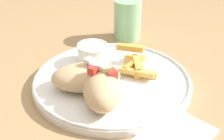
# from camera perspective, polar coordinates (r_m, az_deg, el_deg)

# --- Properties ---
(table) EXTENTS (1.56, 1.56, 0.71)m
(table) POSITION_cam_1_polar(r_m,az_deg,el_deg) (0.67, 1.58, -5.08)
(table) COLOR #9E7A51
(table) RESTS_ON ground_plane
(plate) EXTENTS (0.31, 0.31, 0.02)m
(plate) POSITION_cam_1_polar(r_m,az_deg,el_deg) (0.61, 0.00, -1.97)
(plate) COLOR white
(plate) RESTS_ON table
(pita_sandwich_near) EXTENTS (0.12, 0.13, 0.07)m
(pita_sandwich_near) POSITION_cam_1_polar(r_m,az_deg,el_deg) (0.53, -1.79, -3.39)
(pita_sandwich_near) COLOR tan
(pita_sandwich_near) RESTS_ON plate
(pita_sandwich_far) EXTENTS (0.15, 0.14, 0.06)m
(pita_sandwich_far) POSITION_cam_1_polar(r_m,az_deg,el_deg) (0.57, -4.81, -1.19)
(pita_sandwich_far) COLOR tan
(pita_sandwich_far) RESTS_ON plate
(fries_pile) EXTENTS (0.09, 0.12, 0.04)m
(fries_pile) POSITION_cam_1_polar(r_m,az_deg,el_deg) (0.63, 4.11, 0.94)
(fries_pile) COLOR gold
(fries_pile) RESTS_ON plate
(sauce_ramekin) EXTENTS (0.07, 0.07, 0.04)m
(sauce_ramekin) POSITION_cam_1_polar(r_m,az_deg,el_deg) (0.66, -3.59, 3.27)
(sauce_ramekin) COLOR white
(sauce_ramekin) RESTS_ON plate
(water_glass) EXTENTS (0.07, 0.07, 0.10)m
(water_glass) POSITION_cam_1_polar(r_m,az_deg,el_deg) (0.80, 2.81, 8.90)
(water_glass) COLOR #8CCC93
(water_glass) RESTS_ON table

